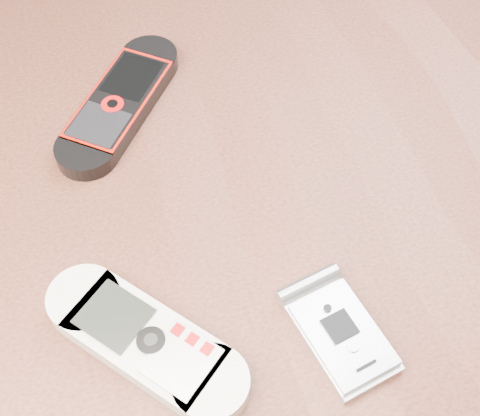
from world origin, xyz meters
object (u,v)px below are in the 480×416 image
object	(u,v)px
table	(235,280)
nokia_white	(145,341)
nokia_black_red	(120,103)
motorola_razr	(341,333)

from	to	relation	value
table	nokia_white	size ratio (longest dim) A/B	7.39
table	nokia_white	distance (m)	0.17
nokia_black_red	motorola_razr	xyz separation A→B (m)	(0.10, -0.26, -0.00)
table	motorola_razr	distance (m)	0.17
motorola_razr	nokia_black_red	bearing A→B (deg)	100.63
nokia_white	motorola_razr	bearing A→B (deg)	-53.61
nokia_black_red	motorola_razr	distance (m)	0.28
nokia_white	motorola_razr	xyz separation A→B (m)	(0.13, -0.04, -0.00)
table	motorola_razr	xyz separation A→B (m)	(0.04, -0.12, 0.11)
nokia_black_red	nokia_white	bearing A→B (deg)	-57.68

